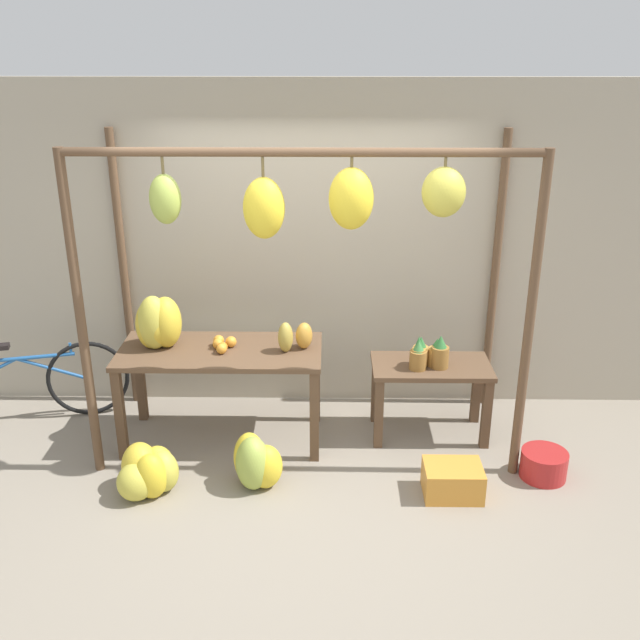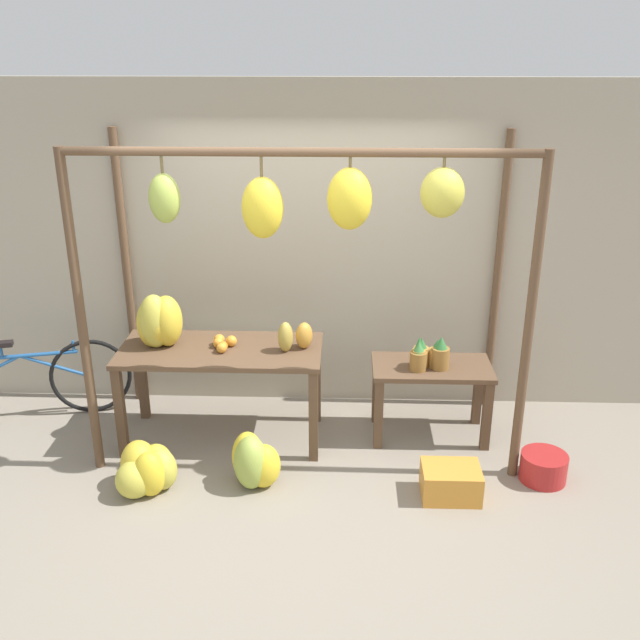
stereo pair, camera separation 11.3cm
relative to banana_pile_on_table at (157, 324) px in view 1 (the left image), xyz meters
The scene contains 14 objects.
ground_plane 1.70m from the banana_pile_on_table, 31.45° to the right, with size 20.00×20.00×0.00m, color gray.
shop_wall_back 1.43m from the banana_pile_on_table, 31.73° to the left, with size 8.00×0.08×2.80m.
stall_awning 1.54m from the banana_pile_on_table, 14.57° to the right, with size 3.23×1.29×2.42m.
display_table_main 0.58m from the banana_pile_on_table, ahead, with size 1.59×0.73×0.80m.
display_table_side 2.23m from the banana_pile_on_table, ahead, with size 0.96×0.52×0.63m.
banana_pile_on_table is the anchor object (origin of this frame).
orange_pile 0.53m from the banana_pile_on_table, ahead, with size 0.19×0.24×0.09m.
pineapple_cluster 2.14m from the banana_pile_on_table, ahead, with size 0.32×0.20×0.28m.
banana_pile_ground_left 1.15m from the banana_pile_on_table, 86.83° to the right, with size 0.52×0.49×0.37m.
banana_pile_ground_right 1.34m from the banana_pile_on_table, 41.03° to the right, with size 0.42×0.35×0.42m.
fruit_crate_white 2.53m from the banana_pile_on_table, 19.44° to the right, with size 0.42×0.32×0.23m.
blue_bucket 3.14m from the banana_pile_on_table, 10.69° to the right, with size 0.35×0.35×0.21m.
parked_bicycle 1.44m from the banana_pile_on_table, 169.99° to the left, with size 1.74×0.47×0.73m.
papaya_pile 1.08m from the banana_pile_on_table, ahead, with size 0.30×0.24×0.24m.
Camera 1 is at (0.17, -4.43, 3.07)m, focal length 40.00 mm.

